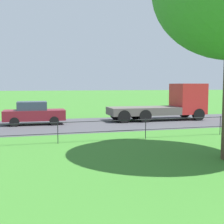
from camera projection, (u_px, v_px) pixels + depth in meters
The scene contains 4 objects.
street_strip at pixel (48, 126), 19.30m from camera, with size 80.00×7.48×0.01m, color #424247.
park_fence at pixel (58, 129), 13.44m from camera, with size 34.25×0.04×1.00m.
car_maroon_center at pixel (34, 113), 19.92m from camera, with size 4.06×1.93×1.54m.
flatbed_truck_far_left at pixel (170, 104), 22.67m from camera, with size 7.37×2.62×2.75m.
Camera 1 is at (-1.39, 0.70, 2.63)m, focal length 47.83 mm.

